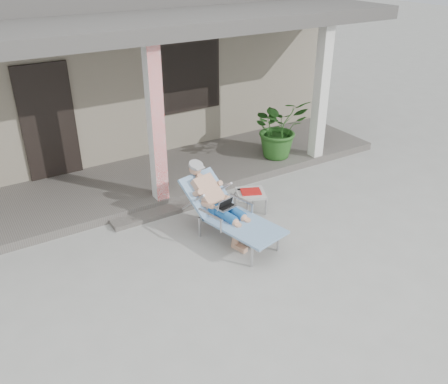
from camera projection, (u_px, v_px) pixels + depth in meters
ground at (226, 268)px, 6.67m from camera, size 60.00×60.00×0.00m
house at (76, 61)px, 10.78m from camera, size 10.40×5.40×3.30m
porch_deck at (142, 182)px, 8.89m from camera, size 10.00×2.00×0.15m
porch_overhang at (130, 32)px, 7.58m from camera, size 10.00×2.30×2.85m
porch_step at (169, 210)px, 8.04m from camera, size 2.00×0.30×0.07m
lounger at (224, 196)px, 7.07m from camera, size 1.03×1.83×1.15m
side_table at (251, 194)px, 7.87m from camera, size 0.61×0.61×0.42m
potted_palm at (279, 128)px, 9.52m from camera, size 1.24×1.12×1.22m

